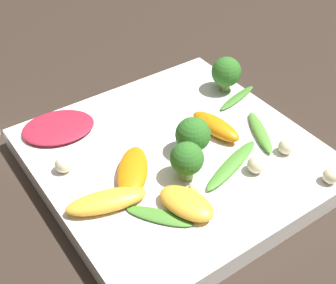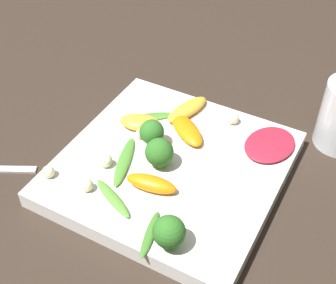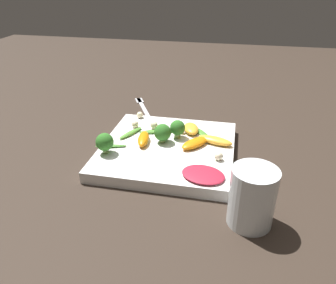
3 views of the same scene
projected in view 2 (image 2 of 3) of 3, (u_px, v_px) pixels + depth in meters
ground_plane at (172, 174)px, 0.64m from camera, size 2.40×2.40×0.00m
plate at (172, 168)px, 0.63m from camera, size 0.28×0.28×0.02m
radicchio_leaf_0 at (270, 144)px, 0.64m from camera, size 0.08×0.09×0.01m
orange_segment_0 at (187, 109)px, 0.69m from camera, size 0.05×0.08×0.02m
orange_segment_1 at (187, 130)px, 0.66m from camera, size 0.08×0.07×0.01m
orange_segment_2 at (140, 122)px, 0.67m from camera, size 0.07×0.05×0.02m
orange_segment_3 at (152, 184)px, 0.58m from camera, size 0.07×0.03×0.02m
broccoli_floret_0 at (169, 232)px, 0.51m from camera, size 0.04×0.04×0.04m
broccoli_floret_1 at (152, 133)px, 0.63m from camera, size 0.03×0.03×0.04m
broccoli_floret_2 at (159, 152)px, 0.60m from camera, size 0.04×0.04×0.04m
arugula_sprig_0 at (150, 234)px, 0.53m from camera, size 0.03×0.07×0.01m
arugula_sprig_1 at (153, 116)px, 0.69m from camera, size 0.06×0.05×0.00m
arugula_sprig_2 at (113, 198)px, 0.57m from camera, size 0.07×0.05×0.01m
arugula_sprig_3 at (124, 161)px, 0.62m from camera, size 0.05×0.09×0.01m
macadamia_nut_0 at (105, 161)px, 0.61m from camera, size 0.02×0.02×0.02m
macadamia_nut_1 at (140, 134)px, 0.66m from camera, size 0.01×0.01×0.01m
macadamia_nut_2 at (48, 172)px, 0.60m from camera, size 0.02×0.02×0.02m
macadamia_nut_3 at (233, 118)px, 0.68m from camera, size 0.02×0.02×0.02m
macadamia_nut_4 at (87, 185)px, 0.58m from camera, size 0.02×0.02×0.02m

